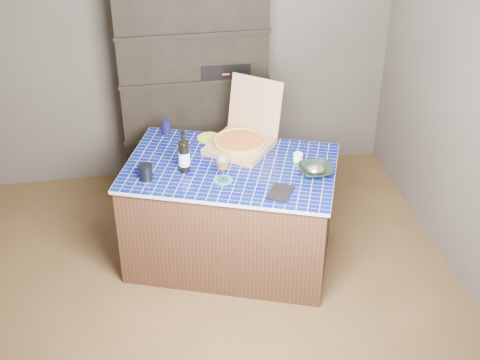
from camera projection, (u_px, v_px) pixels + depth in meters
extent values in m
plane|color=brown|center=(220.00, 292.00, 4.80)|extent=(3.50, 3.50, 0.00)
plane|color=#555049|center=(189.00, 41.00, 5.59)|extent=(3.50, 0.00, 3.50)
plane|color=#555049|center=(275.00, 346.00, 2.67)|extent=(3.50, 0.00, 3.50)
cube|color=black|center=(193.00, 90.00, 5.60)|extent=(1.20, 0.40, 1.80)
cube|color=black|center=(223.00, 65.00, 5.47)|extent=(0.40, 0.32, 0.12)
cube|color=#49291C|center=(231.00, 215.00, 4.94)|extent=(1.66, 1.34, 0.78)
cube|color=#051B4E|center=(230.00, 168.00, 4.72)|extent=(1.70, 1.38, 0.03)
cube|color=#9E6F51|center=(240.00, 146.00, 4.91)|extent=(0.59, 0.59, 0.05)
cube|color=#9E6F51|center=(255.00, 105.00, 4.98)|extent=(0.39, 0.33, 0.41)
cylinder|color=#AE8148|center=(240.00, 143.00, 4.90)|extent=(0.39, 0.39, 0.01)
cylinder|color=maroon|center=(240.00, 141.00, 4.89)|extent=(0.34, 0.34, 0.01)
torus|color=#AE8148|center=(240.00, 141.00, 4.89)|extent=(0.39, 0.39, 0.02)
cylinder|color=black|center=(184.00, 157.00, 4.61)|extent=(0.08, 0.08, 0.21)
ellipsoid|color=black|center=(183.00, 144.00, 4.55)|extent=(0.08, 0.08, 0.04)
cylinder|color=black|center=(183.00, 137.00, 4.52)|extent=(0.03, 0.03, 0.09)
cylinder|color=silver|center=(184.00, 159.00, 4.61)|extent=(0.08, 0.08, 0.10)
cylinder|color=#3C8ECD|center=(184.00, 162.00, 4.63)|extent=(0.08, 0.08, 0.01)
cylinder|color=#3C8ECD|center=(184.00, 152.00, 4.59)|extent=(0.08, 0.08, 0.01)
cylinder|color=#177A6C|center=(223.00, 180.00, 4.55)|extent=(0.13, 0.13, 0.01)
cylinder|color=white|center=(223.00, 179.00, 4.55)|extent=(0.08, 0.08, 0.01)
cylinder|color=white|center=(223.00, 174.00, 4.53)|extent=(0.01, 0.01, 0.08)
ellipsoid|color=white|center=(223.00, 162.00, 4.48)|extent=(0.09, 0.09, 0.12)
cylinder|color=#B0691C|center=(223.00, 164.00, 4.49)|extent=(0.07, 0.07, 0.05)
cylinder|color=white|center=(223.00, 160.00, 4.47)|extent=(0.07, 0.07, 0.02)
cylinder|color=black|center=(146.00, 172.00, 4.54)|extent=(0.10, 0.10, 0.11)
cube|color=black|center=(280.00, 193.00, 4.41)|extent=(0.22, 0.24, 0.02)
imported|color=black|center=(315.00, 171.00, 4.61)|extent=(0.24, 0.24, 0.06)
ellipsoid|color=silver|center=(316.00, 169.00, 4.60)|extent=(0.13, 0.11, 0.06)
cylinder|color=white|center=(298.00, 157.00, 4.77)|extent=(0.07, 0.07, 0.06)
cylinder|color=black|center=(166.00, 127.00, 5.10)|extent=(0.07, 0.07, 0.11)
cylinder|color=#A0C62A|center=(209.00, 138.00, 5.06)|extent=(0.18, 0.18, 0.01)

